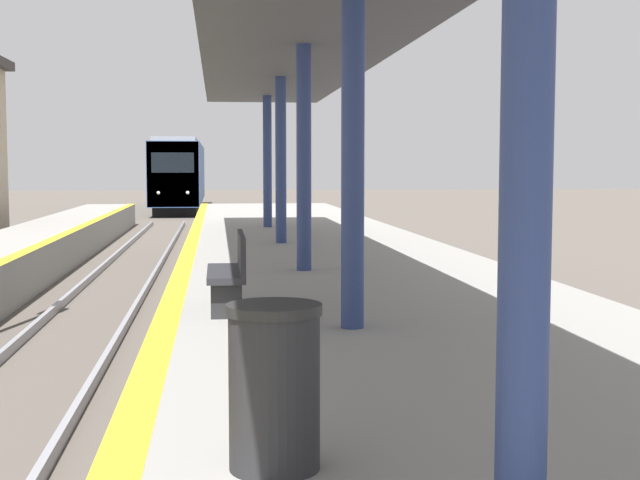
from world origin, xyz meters
The scene contains 4 objects.
train centered at (0.00, 54.07, 2.14)m, with size 2.69×18.88×4.21m.
station_canopy centered at (3.66, 13.20, 4.64)m, with size 3.39×26.52×3.90m.
trash_bin centered at (2.54, 3.55, 1.43)m, with size 0.54×0.54×0.95m.
bench centered at (2.39, 9.24, 1.44)m, with size 0.44×1.57×0.92m.
Camera 1 is at (2.23, -1.40, 2.67)m, focal length 50.00 mm.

